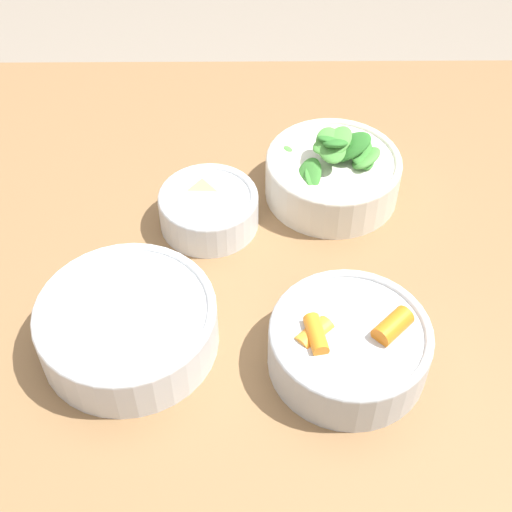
{
  "coord_description": "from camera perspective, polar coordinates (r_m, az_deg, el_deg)",
  "views": [
    {
      "loc": [
        -0.07,
        0.59,
        1.38
      ],
      "look_at": [
        -0.07,
        0.03,
        0.78
      ],
      "focal_mm": 50.0,
      "sensor_mm": 36.0,
      "label": 1
    }
  ],
  "objects": [
    {
      "name": "bowl_beans_hotdog",
      "position": [
        0.77,
        -10.21,
        -5.52
      ],
      "size": [
        0.19,
        0.19,
        0.06
      ],
      "color": "silver",
      "rests_on": "dining_table"
    },
    {
      "name": "bowl_carrots",
      "position": [
        0.75,
        7.44,
        -7.02
      ],
      "size": [
        0.17,
        0.17,
        0.07
      ],
      "color": "silver",
      "rests_on": "dining_table"
    },
    {
      "name": "bowl_cookies",
      "position": [
        0.89,
        -3.83,
        3.86
      ],
      "size": [
        0.12,
        0.12,
        0.05
      ],
      "color": "silver",
      "rests_on": "dining_table"
    },
    {
      "name": "dining_table",
      "position": [
        0.95,
        -4.39,
        -4.37
      ],
      "size": [
        1.34,
        0.87,
        0.75
      ],
      "color": "olive",
      "rests_on": "ground_plane"
    },
    {
      "name": "bowl_greens",
      "position": [
        0.93,
        6.19,
        6.69
      ],
      "size": [
        0.17,
        0.17,
        0.1
      ],
      "color": "silver",
      "rests_on": "dining_table"
    }
  ]
}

